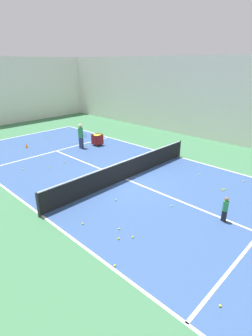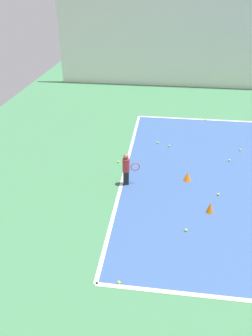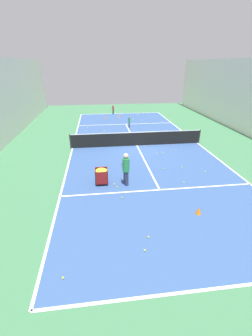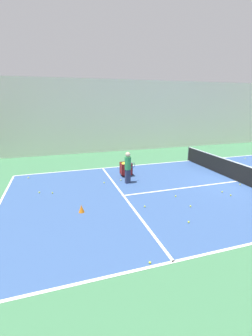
{
  "view_description": "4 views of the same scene",
  "coord_description": "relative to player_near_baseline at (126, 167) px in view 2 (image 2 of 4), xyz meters",
  "views": [
    {
      "loc": [
        -8.96,
        -8.69,
        5.75
      ],
      "look_at": [
        0.0,
        0.0,
        0.64
      ],
      "focal_mm": 28.0,
      "sensor_mm": 36.0,
      "label": 1
    },
    {
      "loc": [
        9.51,
        -10.91,
        5.75
      ],
      "look_at": [
        0.91,
        -12.05,
        0.6
      ],
      "focal_mm": 35.0,
      "sensor_mm": 36.0,
      "label": 2
    },
    {
      "loc": [
        2.9,
        16.1,
        5.75
      ],
      "look_at": [
        1.6,
        5.97,
        0.96
      ],
      "focal_mm": 24.0,
      "sensor_mm": 36.0,
      "label": 3
    },
    {
      "loc": [
        -9.51,
        9.57,
        4.32
      ],
      "look_at": [
        2.85,
        5.68,
        0.49
      ],
      "focal_mm": 24.0,
      "sensor_mm": 36.0,
      "label": 4
    }
  ],
  "objects": [
    {
      "name": "tennis_ball_7",
      "position": [
        -5.72,
        2.9,
        -0.59
      ],
      "size": [
        0.07,
        0.07,
        0.07
      ],
      "primitive_type": "sphere",
      "color": "yellow",
      "rests_on": "ground"
    },
    {
      "name": "tennis_ball_31",
      "position": [
        1.99,
        1.82,
        -0.59
      ],
      "size": [
        0.07,
        0.07,
        0.07
      ],
      "primitive_type": "sphere",
      "color": "yellow",
      "rests_on": "ground"
    },
    {
      "name": "tennis_ball_24",
      "position": [
        -3.05,
        0.85,
        -0.59
      ],
      "size": [
        0.07,
        0.07,
        0.07
      ],
      "primitive_type": "sphere",
      "color": "yellow",
      "rests_on": "ground"
    },
    {
      "name": "tennis_ball_32",
      "position": [
        -1.33,
        -0.47,
        -0.59
      ],
      "size": [
        0.07,
        0.07,
        0.07
      ],
      "primitive_type": "sphere",
      "color": "yellow",
      "rests_on": "ground"
    },
    {
      "name": "training_cone_0",
      "position": [
        -0.48,
        1.92,
        -0.46
      ],
      "size": [
        0.25,
        0.25,
        0.32
      ],
      "primitive_type": "cone",
      "color": "orange",
      "rests_on": "ground"
    },
    {
      "name": "line_baseline_near",
      "position": [
        -0.91,
        -0.16,
        -0.62
      ],
      "size": [
        9.72,
        0.1,
        0.0
      ],
      "primitive_type": "cube",
      "color": "white",
      "rests_on": "ground"
    },
    {
      "name": "tennis_ball_25",
      "position": [
        -2.82,
        1.29,
        -0.59
      ],
      "size": [
        0.07,
        0.07,
        0.07
      ],
      "primitive_type": "sphere",
      "color": "yellow",
      "rests_on": "ground"
    },
    {
      "name": "tennis_ball_13",
      "position": [
        0.24,
        2.82,
        -0.59
      ],
      "size": [
        0.07,
        0.07,
        0.07
      ],
      "primitive_type": "sphere",
      "color": "yellow",
      "rests_on": "ground"
    },
    {
      "name": "player_near_baseline",
      "position": [
        0.0,
        0.0,
        0.0
      ],
      "size": [
        0.27,
        0.54,
        1.09
      ],
      "rotation": [
        0.0,
        0.0,
        1.76
      ],
      "color": "black",
      "rests_on": "ground"
    },
    {
      "name": "tennis_ball_36",
      "position": [
        3.87,
        0.34,
        -0.59
      ],
      "size": [
        0.07,
        0.07,
        0.07
      ],
      "primitive_type": "sphere",
      "color": "yellow",
      "rests_on": "ground"
    },
    {
      "name": "tennis_ball_20",
      "position": [
        -1.96,
        3.45,
        -0.59
      ],
      "size": [
        0.07,
        0.07,
        0.07
      ],
      "primitive_type": "sphere",
      "color": "yellow",
      "rests_on": "ground"
    },
    {
      "name": "training_cone_2",
      "position": [
        1.1,
        2.49,
        -0.45
      ],
      "size": [
        0.2,
        0.2,
        0.34
      ],
      "primitive_type": "cone",
      "color": "orange",
      "rests_on": "ground"
    },
    {
      "name": "tennis_ball_4",
      "position": [
        -2.83,
        3.97,
        -0.59
      ],
      "size": [
        0.07,
        0.07,
        0.07
      ],
      "primitive_type": "sphere",
      "color": "yellow",
      "rests_on": "ground"
    }
  ]
}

